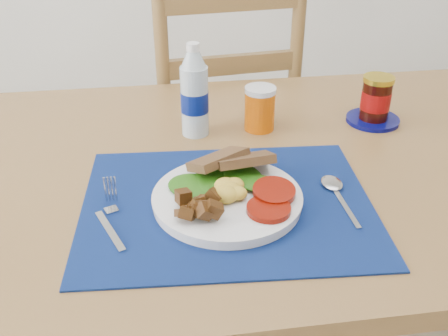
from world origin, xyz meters
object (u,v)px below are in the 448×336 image
Objects in this scene: jam_on_saucer at (375,102)px; chair_far at (221,100)px; water_bottle at (194,95)px; juice_glass at (260,110)px; breakfast_plate at (225,196)px.

chair_far is at bearing 120.74° from jam_on_saucer.
water_bottle is 1.68× the size of jam_on_saucer.
chair_far is at bearing 92.38° from juice_glass.
jam_on_saucer is (0.40, 0.30, 0.03)m from breakfast_plate.
chair_far reaches higher than water_bottle.
water_bottle reaches higher than breakfast_plate.
juice_glass is (0.02, -0.49, 0.19)m from chair_far.
breakfast_plate is 1.26× the size of water_bottle.
jam_on_saucer is (0.29, -0.49, 0.19)m from chair_far.
water_bottle is 2.20× the size of juice_glass.
chair_far is at bearing 60.50° from breakfast_plate.
chair_far is 4.64× the size of breakfast_plate.
breakfast_plate is 0.33m from juice_glass.
breakfast_plate is at bearing -85.51° from water_bottle.
jam_on_saucer is at bearing 114.69° from chair_far.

